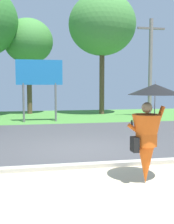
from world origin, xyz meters
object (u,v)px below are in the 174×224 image
(tree_right_mid, at_px, (28,42))
(monk_pedestrian, at_px, (149,129))
(roadside_billboard, at_px, (39,77))
(tree_center_back, at_px, (102,25))
(utility_pole, at_px, (150,66))

(tree_right_mid, bearing_deg, monk_pedestrian, -79.98)
(roadside_billboard, xyz_separation_m, tree_right_mid, (-0.66, 4.71, 2.66))
(tree_center_back, bearing_deg, utility_pole, -47.78)
(monk_pedestrian, bearing_deg, tree_right_mid, 89.13)
(utility_pole, relative_size, tree_center_back, 0.73)
(roadside_billboard, bearing_deg, tree_right_mid, 97.93)
(utility_pole, height_order, roadside_billboard, utility_pole)
(monk_pedestrian, relative_size, roadside_billboard, 0.61)
(monk_pedestrian, xyz_separation_m, tree_right_mid, (-2.68, 15.15, 4.06))
(tree_center_back, height_order, tree_right_mid, tree_center_back)
(utility_pole, bearing_deg, monk_pedestrian, -113.97)
(monk_pedestrian, distance_m, tree_center_back, 15.13)
(monk_pedestrian, height_order, utility_pole, utility_pole)
(utility_pole, distance_m, tree_center_back, 4.81)
(tree_center_back, bearing_deg, roadside_billboard, -141.84)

